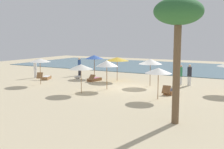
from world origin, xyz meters
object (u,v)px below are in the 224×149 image
(person_0, at_px, (35,69))
(dog, at_px, (78,77))
(umbrella_3, at_px, (150,62))
(umbrella_7, at_px, (94,57))
(umbrella_6, at_px, (81,67))
(person_4, at_px, (181,75))
(umbrella_1, at_px, (158,71))
(person_1, at_px, (189,75))
(umbrella_5, at_px, (107,63))
(lounger_0, at_px, (169,91))
(umbrella_8, at_px, (40,60))
(lounger_1, at_px, (94,79))
(umbrella_0, at_px, (117,59))
(palm_0, at_px, (178,16))
(person_2, at_px, (79,66))
(lounger_3, at_px, (46,77))

(person_0, bearing_deg, dog, 18.44)
(person_0, bearing_deg, umbrella_3, 5.78)
(umbrella_3, bearing_deg, person_0, -174.22)
(person_0, relative_size, dog, 2.44)
(umbrella_7, distance_m, person_0, 6.22)
(umbrella_6, distance_m, person_4, 9.07)
(umbrella_6, distance_m, dog, 7.34)
(umbrella_1, relative_size, person_1, 1.16)
(umbrella_5, distance_m, person_4, 6.82)
(umbrella_5, bearing_deg, lounger_0, 7.92)
(umbrella_8, bearing_deg, umbrella_7, 70.59)
(umbrella_7, bearing_deg, lounger_1, -57.87)
(person_0, xyz_separation_m, person_1, (15.05, 3.05, -0.00))
(umbrella_0, distance_m, dog, 4.50)
(lounger_1, relative_size, dog, 2.37)
(umbrella_0, relative_size, umbrella_6, 1.04)
(umbrella_1, distance_m, umbrella_6, 5.84)
(palm_0, bearing_deg, umbrella_3, 118.03)
(person_1, xyz_separation_m, dog, (-10.73, -1.61, -0.74))
(umbrella_1, relative_size, person_4, 1.20)
(umbrella_1, height_order, person_0, umbrella_1)
(umbrella_0, xyz_separation_m, umbrella_7, (-2.94, 0.52, 0.06))
(umbrella_7, bearing_deg, palm_0, -43.17)
(palm_0, bearing_deg, dog, 143.33)
(umbrella_8, distance_m, palm_0, 15.05)
(umbrella_8, relative_size, lounger_0, 1.34)
(umbrella_3, relative_size, person_1, 1.26)
(umbrella_6, xyz_separation_m, lounger_0, (5.93, 2.90, -1.81))
(lounger_0, distance_m, person_2, 12.68)
(umbrella_3, relative_size, umbrella_8, 1.01)
(umbrella_0, height_order, umbrella_5, umbrella_5)
(dog, bearing_deg, umbrella_0, 14.28)
(umbrella_7, height_order, person_1, umbrella_7)
(umbrella_5, xyz_separation_m, umbrella_8, (-6.36, -0.81, 0.05))
(umbrella_1, height_order, person_2, umbrella_1)
(person_4, bearing_deg, umbrella_7, 179.58)
(lounger_3, xyz_separation_m, person_1, (13.39, 3.32, 0.75))
(dog, bearing_deg, person_1, 8.54)
(umbrella_8, height_order, lounger_3, umbrella_8)
(umbrella_3, relative_size, lounger_0, 1.35)
(lounger_1, distance_m, lounger_3, 5.03)
(person_4, height_order, dog, person_4)
(lounger_3, bearing_deg, lounger_1, 16.00)
(umbrella_6, xyz_separation_m, person_4, (5.61, 7.05, -1.06))
(person_0, relative_size, person_2, 0.93)
(person_2, bearing_deg, umbrella_5, -39.77)
(umbrella_8, bearing_deg, person_4, 27.19)
(umbrella_6, height_order, lounger_0, umbrella_6)
(umbrella_0, distance_m, umbrella_6, 6.61)
(lounger_0, bearing_deg, umbrella_0, 149.88)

